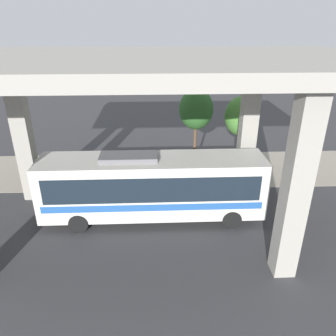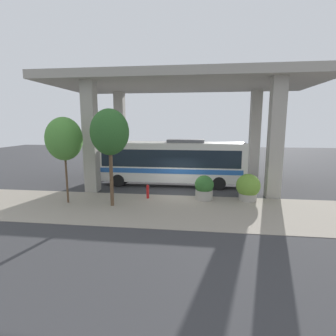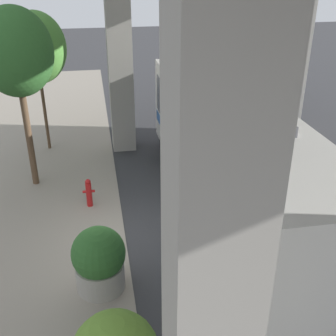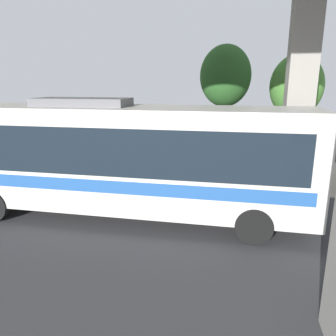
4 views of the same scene
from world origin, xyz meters
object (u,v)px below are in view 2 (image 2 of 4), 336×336
object	(u,v)px
fire_hydrant	(148,191)
planter_middle	(248,187)
bus	(171,161)
planter_front	(204,188)
street_tree_near	(110,133)
street_tree_far	(64,139)

from	to	relation	value
fire_hydrant	planter_middle	distance (m)	6.58
bus	planter_front	world-z (taller)	bus
street_tree_near	planter_front	bearing A→B (deg)	-69.93
street_tree_near	planter_middle	bearing A→B (deg)	-75.15
bus	street_tree_near	distance (m)	7.00
planter_middle	street_tree_near	bearing A→B (deg)	104.85
planter_front	street_tree_near	world-z (taller)	street_tree_near
planter_middle	street_tree_far	size ratio (longest dim) A/B	0.33
street_tree_near	street_tree_far	size ratio (longest dim) A/B	1.09
planter_middle	bus	bearing A→B (deg)	56.14
bus	fire_hydrant	world-z (taller)	bus
bus	fire_hydrant	xyz separation A→B (m)	(-4.07, 1.10, -1.53)
fire_hydrant	street_tree_far	xyz separation A→B (m)	(-1.56, 4.82, 3.54)
planter_middle	fire_hydrant	bearing A→B (deg)	93.57
planter_front	street_tree_far	distance (m)	9.31
fire_hydrant	planter_front	bearing A→B (deg)	-86.63
planter_front	street_tree_near	bearing A→B (deg)	110.07
fire_hydrant	street_tree_far	size ratio (longest dim) A/B	0.18
street_tree_near	street_tree_far	bearing A→B (deg)	85.24
planter_middle	street_tree_near	size ratio (longest dim) A/B	0.30
planter_front	planter_middle	world-z (taller)	planter_middle
street_tree_far	planter_middle	bearing A→B (deg)	-80.16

